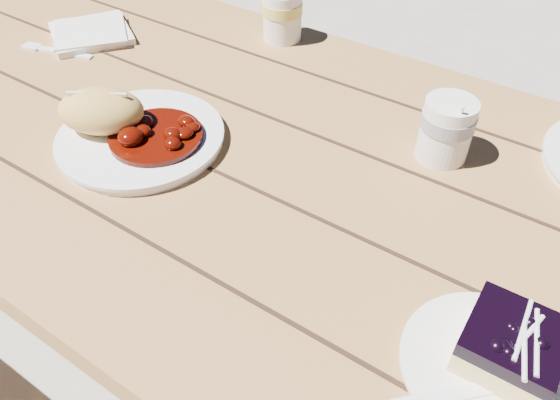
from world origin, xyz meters
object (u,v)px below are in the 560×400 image
Objects in this scene: dessert_plate at (489,367)px; second_cup at (282,16)px; coffee_cup at (446,130)px; picnic_table at (219,201)px; blueberry_cake at (511,345)px; bread_roll at (101,111)px; main_plate at (141,139)px.

second_cup reaches higher than dessert_plate.
coffee_cup is (-0.18, 0.32, 0.04)m from dessert_plate.
second_cup is (-0.41, 0.19, 0.00)m from coffee_cup.
second_cup is at bearing 103.91° from picnic_table.
picnic_table is 21.17× the size of blueberry_cake.
picnic_table is 15.12× the size of bread_roll.
coffee_cup is 1.00× the size of second_cup.
second_cup is (-0.08, 0.33, 0.21)m from picnic_table.
main_plate is 0.59m from dessert_plate.
bread_roll is 1.40× the size of blueberry_cake.
blueberry_cake reaches higher than main_plate.
dessert_plate reaches higher than picnic_table.
coffee_cup is at bearing 121.48° from blueberry_cake.
coffee_cup is (0.40, 0.23, 0.04)m from main_plate.
coffee_cup is at bearing 30.02° from main_plate.
bread_roll reaches higher than blueberry_cake.
picnic_table is 0.57m from dessert_plate.
coffee_cup is 0.45m from second_cup.
second_cup reaches higher than main_plate.
picnic_table is at bearing -76.09° from second_cup.
coffee_cup and second_cup have the same top height.
second_cup reaches higher than picnic_table.
picnic_table is 0.20m from main_plate.
main_plate is at bearing -149.98° from coffee_cup.
main_plate is 2.67× the size of second_cup.
dessert_plate is (0.51, -0.17, 0.17)m from picnic_table.
second_cup is (-0.60, 0.49, 0.01)m from blueberry_cake.
dessert_plate is (0.64, -0.06, -0.05)m from bread_roll.
second_cup is at bearing 84.46° from bread_roll.
main_plate is at bearing -88.27° from second_cup.
blueberry_cake is (0.52, -0.16, 0.20)m from picnic_table.
second_cup is at bearing 155.96° from coffee_cup.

